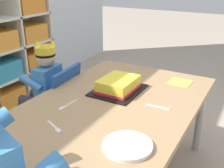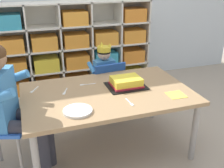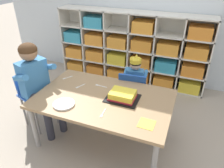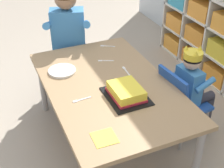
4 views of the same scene
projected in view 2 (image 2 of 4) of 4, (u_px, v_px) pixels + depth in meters
name	position (u px, v px, depth m)	size (l,w,h in m)	color
ground	(108.00, 147.00, 2.47)	(16.00, 16.00, 0.00)	tan
storage_cubby_shelf	(62.00, 53.00, 3.50)	(2.38, 0.32, 1.14)	silver
activity_table	(107.00, 97.00, 2.27)	(1.39, 0.87, 0.56)	#A37F56
classroom_chair_blue	(107.00, 85.00, 2.83)	(0.38, 0.35, 0.65)	#1E4CA8
child_with_crown	(103.00, 71.00, 2.87)	(0.31, 0.31, 0.82)	#3D7FBC
adult_helper_seated	(8.00, 98.00, 1.93)	(0.48, 0.46, 1.06)	#3D7FBC
birthday_cake_on_tray	(126.00, 83.00, 2.34)	(0.33, 0.27, 0.08)	black
paper_plate_stack	(78.00, 111.00, 1.93)	(0.21, 0.21, 0.02)	white
paper_napkin_square	(176.00, 95.00, 2.19)	(0.14, 0.14, 0.00)	#F4DB4C
fork_beside_plate_stack	(65.00, 92.00, 2.25)	(0.06, 0.12, 0.00)	white
fork_at_table_front_edge	(130.00, 102.00, 2.06)	(0.02, 0.13, 0.00)	white
fork_by_napkin	(87.00, 84.00, 2.39)	(0.14, 0.02, 0.00)	white
fork_near_child_seat	(34.00, 90.00, 2.28)	(0.08, 0.12, 0.00)	white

